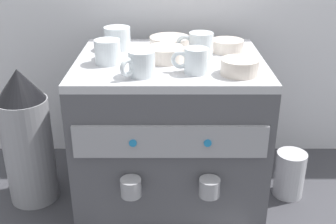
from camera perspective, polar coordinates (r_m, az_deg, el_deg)
name	(u,v)px	position (r m, az deg, el deg)	size (l,w,h in m)	color
ground_plane	(168,195)	(1.46, 0.00, -11.23)	(4.00, 4.00, 0.00)	#38383D
tiled_backsplash_wall	(168,11)	(1.55, -0.06, 13.56)	(2.80, 0.03, 1.12)	silver
espresso_machine	(168,133)	(1.33, 0.00, -2.90)	(0.55, 0.56, 0.48)	#4C4C51
ceramic_cup_0	(197,45)	(1.25, 4.03, 9.05)	(0.11, 0.07, 0.08)	silver
ceramic_cup_1	(193,61)	(1.11, 3.38, 6.99)	(0.10, 0.06, 0.07)	silver
ceramic_cup_2	(139,64)	(1.09, -4.02, 6.54)	(0.09, 0.09, 0.07)	silver
ceramic_cup_3	(115,38)	(1.34, -7.26, 9.95)	(0.09, 0.11, 0.07)	silver
ceramic_cup_4	(105,51)	(1.21, -8.52, 8.14)	(0.07, 0.11, 0.07)	silver
ceramic_bowl_0	(164,54)	(1.22, -0.61, 7.85)	(0.11, 0.11, 0.04)	beige
ceramic_bowl_1	(168,43)	(1.35, 0.03, 9.40)	(0.13, 0.13, 0.04)	beige
ceramic_bowl_2	(237,67)	(1.12, 9.41, 6.04)	(0.10, 0.10, 0.04)	beige
ceramic_bowl_3	(225,46)	(1.33, 7.77, 8.91)	(0.10, 0.10, 0.04)	beige
coffee_grinder	(25,138)	(1.41, -18.86, -3.39)	(0.16, 0.16, 0.45)	#939399
milk_pitcher	(288,174)	(1.48, 15.95, -8.08)	(0.10, 0.10, 0.16)	#B7B7BC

